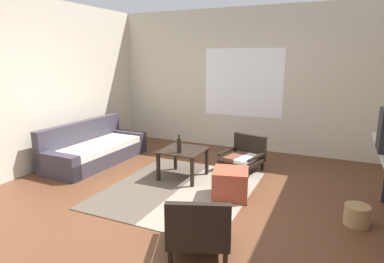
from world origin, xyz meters
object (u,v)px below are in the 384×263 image
object	(u,v)px
couch	(94,150)
coffee_table	(183,155)
wicker_basket	(357,215)
ottoman_orange	(230,184)
armchair_striped_foreground	(199,228)
armchair_by_window	(244,155)
glass_bottle	(179,145)

from	to	relation	value
couch	coffee_table	world-z (taller)	couch
wicker_basket	ottoman_orange	bearing A→B (deg)	175.75
armchair_striped_foreground	ottoman_orange	distance (m)	1.32
armchair_by_window	armchair_striped_foreground	xyz separation A→B (m)	(0.25, -2.45, 0.01)
glass_bottle	ottoman_orange	bearing A→B (deg)	-14.51
coffee_table	armchair_striped_foreground	size ratio (longest dim) A/B	0.82
coffee_table	ottoman_orange	xyz separation A→B (m)	(0.87, -0.39, -0.18)
ottoman_orange	coffee_table	bearing A→B (deg)	155.99
ottoman_orange	glass_bottle	distance (m)	0.95
coffee_table	armchair_striped_foreground	xyz separation A→B (m)	(0.98, -1.70, -0.11)
armchair_striped_foreground	wicker_basket	distance (m)	1.82
armchair_striped_foreground	ottoman_orange	world-z (taller)	armchair_striped_foreground
ottoman_orange	armchair_by_window	bearing A→B (deg)	96.78
couch	coffee_table	distance (m)	1.76
couch	coffee_table	bearing A→B (deg)	-2.19
coffee_table	ottoman_orange	size ratio (longest dim) A/B	1.42
coffee_table	glass_bottle	distance (m)	0.25
wicker_basket	couch	bearing A→B (deg)	172.18
couch	glass_bottle	size ratio (longest dim) A/B	7.28
glass_bottle	wicker_basket	xyz separation A→B (m)	(2.32, -0.33, -0.44)
armchair_striped_foreground	ottoman_orange	size ratio (longest dim) A/B	1.72
coffee_table	couch	bearing A→B (deg)	177.81
coffee_table	wicker_basket	xyz separation A→B (m)	(2.34, -0.49, -0.25)
ottoman_orange	glass_bottle	world-z (taller)	glass_bottle
armchair_by_window	ottoman_orange	world-z (taller)	armchair_by_window
armchair_by_window	wicker_basket	size ratio (longest dim) A/B	2.59
armchair_by_window	wicker_basket	world-z (taller)	armchair_by_window
couch	wicker_basket	world-z (taller)	couch
coffee_table	wicker_basket	world-z (taller)	coffee_table
coffee_table	glass_bottle	size ratio (longest dim) A/B	2.39
armchair_striped_foreground	couch	bearing A→B (deg)	147.17
wicker_basket	armchair_striped_foreground	bearing A→B (deg)	-138.26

